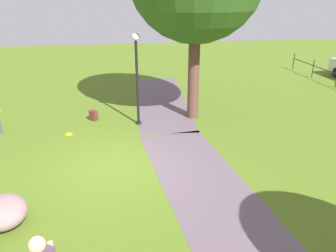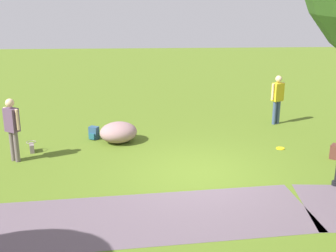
{
  "view_description": "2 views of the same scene",
  "coord_description": "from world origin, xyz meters",
  "views": [
    {
      "loc": [
        8.64,
        0.02,
        4.74
      ],
      "look_at": [
        -0.76,
        1.58,
        0.83
      ],
      "focal_mm": 35.32,
      "sensor_mm": 36.0,
      "label": 1
    },
    {
      "loc": [
        1.38,
        10.37,
        4.58
      ],
      "look_at": [
        0.88,
        0.55,
        1.47
      ],
      "focal_mm": 47.51,
      "sensor_mm": 36.0,
      "label": 2
    }
  ],
  "objects": [
    {
      "name": "spare_backpack_on_lawn",
      "position": [
        -3.83,
        -0.88,
        0.19
      ],
      "size": [
        0.35,
        0.35,
        0.4
      ],
      "color": "#572C24",
      "rests_on": "ground"
    },
    {
      "name": "ground_plane",
      "position": [
        0.0,
        0.0,
        0.0
      ],
      "size": [
        48.0,
        48.0,
        0.0
      ],
      "primitive_type": "plane",
      "color": "#536D1F"
    },
    {
      "name": "footpath_segment_near",
      "position": [
        -6.01,
        2.14,
        0.0
      ],
      "size": [
        8.14,
        2.77,
        0.01
      ],
      "color": "#61525D",
      "rests_on": "ground"
    },
    {
      "name": "footpath_segment_mid",
      "position": [
        1.96,
        2.23,
        0.0
      ],
      "size": [
        8.17,
        2.96,
        0.01
      ],
      "color": "#61525D",
      "rests_on": "ground"
    },
    {
      "name": "lamp_post",
      "position": [
        -3.15,
        0.84,
        2.11
      ],
      "size": [
        0.28,
        0.28,
        3.4
      ],
      "color": "black",
      "rests_on": "ground"
    },
    {
      "name": "frisbee_on_grass",
      "position": [
        -2.55,
        -1.7,
        0.01
      ],
      "size": [
        0.25,
        0.25,
        0.02
      ],
      "color": "yellow",
      "rests_on": "ground"
    },
    {
      "name": "lawn_boulder",
      "position": [
        2.24,
        -2.54,
        0.31
      ],
      "size": [
        1.44,
        1.36,
        0.62
      ],
      "color": "gray",
      "rests_on": "ground"
    }
  ]
}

